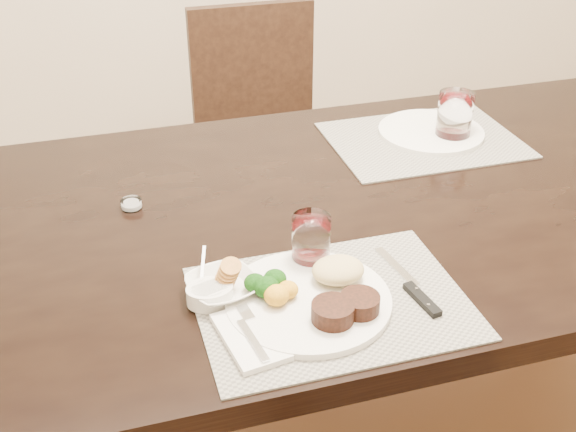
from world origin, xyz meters
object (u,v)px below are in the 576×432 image
object	(u,v)px
dinner_plate	(316,296)
cracker_bowl	(223,286)
far_plate	(431,132)
steak_knife	(416,291)
wine_glass_near	(311,243)
chair_far	(261,130)

from	to	relation	value
dinner_plate	cracker_bowl	xyz separation A→B (m)	(-0.15, 0.07, 0.00)
dinner_plate	far_plate	world-z (taller)	dinner_plate
far_plate	cracker_bowl	bearing A→B (deg)	-142.23
steak_knife	dinner_plate	bearing A→B (deg)	164.05
cracker_bowl	wine_glass_near	size ratio (longest dim) A/B	1.47
chair_far	cracker_bowl	xyz separation A→B (m)	(-0.37, -1.17, 0.27)
dinner_plate	cracker_bowl	distance (m)	0.16
chair_far	steak_knife	size ratio (longest dim) A/B	4.06
dinner_plate	cracker_bowl	world-z (taller)	cracker_bowl
chair_far	far_plate	world-z (taller)	chair_far
chair_far	cracker_bowl	size ratio (longest dim) A/B	6.27
dinner_plate	steak_knife	bearing A→B (deg)	14.00
steak_knife	wine_glass_near	world-z (taller)	wine_glass_near
steak_knife	far_plate	xyz separation A→B (m)	(0.32, 0.59, 0.00)
wine_glass_near	cracker_bowl	bearing A→B (deg)	-164.65
chair_far	dinner_plate	world-z (taller)	chair_far
steak_knife	cracker_bowl	xyz separation A→B (m)	(-0.32, 0.09, 0.01)
steak_knife	far_plate	distance (m)	0.67
chair_far	cracker_bowl	bearing A→B (deg)	-107.61
chair_far	wine_glass_near	size ratio (longest dim) A/B	9.23
steak_knife	wine_glass_near	distance (m)	0.21
chair_far	steak_knife	world-z (taller)	chair_far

